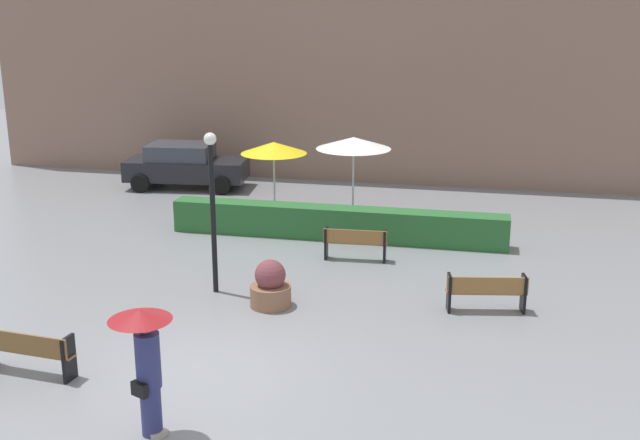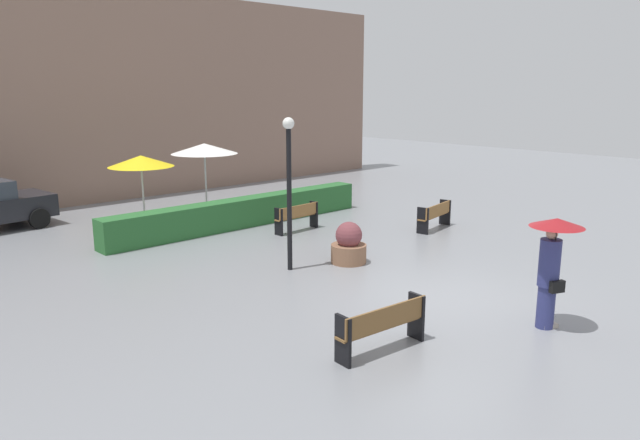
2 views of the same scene
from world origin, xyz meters
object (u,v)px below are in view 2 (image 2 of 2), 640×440
at_px(planter_pot, 349,245).
at_px(patio_umbrella_white, 204,149).
at_px(pedestrian_with_umbrella, 552,258).
at_px(lamp_post, 289,177).
at_px(bench_near_left, 383,324).
at_px(bench_back_row, 297,215).
at_px(patio_umbrella_yellow, 141,161).
at_px(bench_far_right, 435,214).

distance_m(planter_pot, patio_umbrella_white, 7.62).
distance_m(pedestrian_with_umbrella, lamp_post, 6.19).
bearing_deg(patio_umbrella_white, bench_near_left, -108.71).
distance_m(bench_back_row, patio_umbrella_white, 4.40).
xyz_separation_m(bench_near_left, planter_pot, (3.35, 4.04, -0.04)).
bearing_deg(planter_pot, lamp_post, 158.78).
xyz_separation_m(bench_back_row, patio_umbrella_yellow, (-3.19, 3.75, 1.61)).
bearing_deg(bench_back_row, bench_far_right, -39.65).
xyz_separation_m(patio_umbrella_yellow, patio_umbrella_white, (2.43, 0.18, 0.21)).
relative_size(bench_near_left, lamp_post, 0.50).
bearing_deg(patio_umbrella_yellow, patio_umbrella_white, 4.19).
xyz_separation_m(lamp_post, patio_umbrella_yellow, (-0.44, 6.62, -0.16)).
relative_size(bench_back_row, bench_far_right, 0.95).
height_order(planter_pot, lamp_post, lamp_post).
distance_m(bench_back_row, pedestrian_with_umbrella, 9.07).
relative_size(patio_umbrella_yellow, patio_umbrella_white, 0.92).
bearing_deg(planter_pot, patio_umbrella_white, 86.00).
height_order(bench_near_left, planter_pot, planter_pot).
relative_size(bench_near_left, patio_umbrella_yellow, 0.80).
relative_size(bench_back_row, patio_umbrella_yellow, 0.72).
bearing_deg(bench_far_right, planter_pot, -171.65).
height_order(lamp_post, patio_umbrella_yellow, lamp_post).
xyz_separation_m(lamp_post, patio_umbrella_white, (1.99, 6.80, 0.05)).
height_order(bench_far_right, bench_near_left, bench_near_left).
bearing_deg(pedestrian_with_umbrella, bench_far_right, 50.90).
bearing_deg(patio_umbrella_white, patio_umbrella_yellow, -175.81).
height_order(pedestrian_with_umbrella, patio_umbrella_white, patio_umbrella_white).
distance_m(bench_back_row, patio_umbrella_yellow, 5.18).
xyz_separation_m(pedestrian_with_umbrella, lamp_post, (-1.10, 6.02, 0.93)).
bearing_deg(bench_near_left, bench_back_row, 58.27).
distance_m(bench_near_left, pedestrian_with_umbrella, 3.40).
height_order(bench_far_right, patio_umbrella_white, patio_umbrella_white).
xyz_separation_m(bench_far_right, bench_near_left, (-7.95, -4.72, 0.01)).
xyz_separation_m(pedestrian_with_umbrella, patio_umbrella_white, (0.89, 12.81, 0.98)).
distance_m(lamp_post, patio_umbrella_yellow, 6.63).
xyz_separation_m(planter_pot, patio_umbrella_yellow, (-1.91, 7.19, 1.66)).
relative_size(bench_far_right, planter_pot, 1.64).
bearing_deg(patio_umbrella_white, planter_pot, -94.00).
distance_m(pedestrian_with_umbrella, patio_umbrella_yellow, 12.75).
xyz_separation_m(bench_back_row, bench_far_right, (3.33, -2.76, -0.02)).
distance_m(bench_far_right, planter_pot, 4.65).
xyz_separation_m(pedestrian_with_umbrella, planter_pot, (0.37, 5.45, -0.89)).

